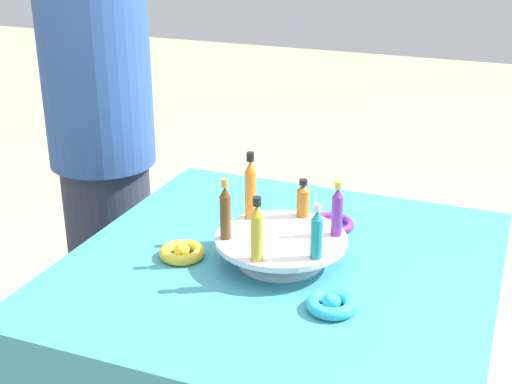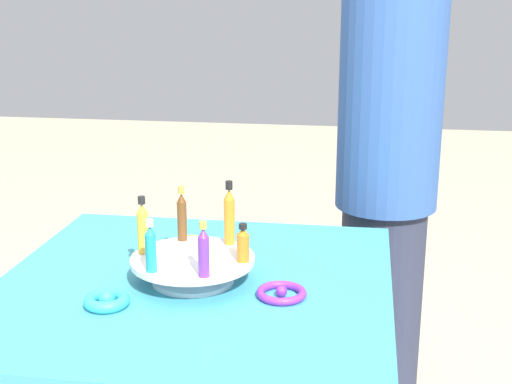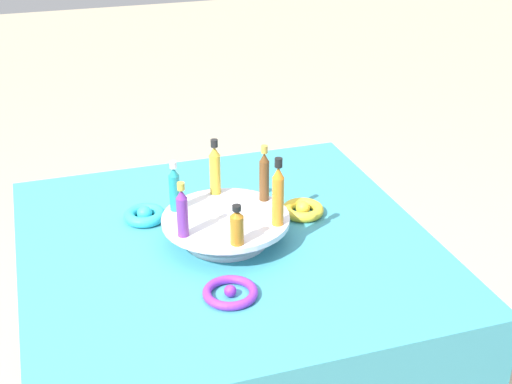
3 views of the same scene
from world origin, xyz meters
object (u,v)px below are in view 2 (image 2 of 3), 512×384
object	(u,v)px
display_stand	(193,266)
ribbon_bow_purple	(281,293)
bottle_brown	(182,216)
ribbon_bow_gold	(190,244)
person_figure	(388,156)
ribbon_bow_teal	(107,300)
bottle_gold	(143,227)
bottle_purple	(204,251)
bottle_amber	(243,244)
bottle_orange	(229,215)
bottle_teal	(151,248)

from	to	relation	value
display_stand	ribbon_bow_purple	bearing A→B (deg)	-103.67
bottle_brown	ribbon_bow_gold	size ratio (longest dim) A/B	1.34
ribbon_bow_gold	person_figure	distance (m)	0.71
ribbon_bow_gold	ribbon_bow_teal	xyz separation A→B (m)	(-0.35, 0.08, 0.00)
bottle_gold	ribbon_bow_purple	xyz separation A→B (m)	(-0.06, -0.31, -0.11)
bottle_purple	bottle_amber	distance (m)	0.11
ribbon_bow_purple	bottle_gold	bearing A→B (deg)	79.64
bottle_orange	bottle_brown	xyz separation A→B (m)	(0.01, 0.11, -0.01)
bottle_orange	person_figure	size ratio (longest dim) A/B	0.08
bottle_brown	ribbon_bow_teal	xyz separation A→B (m)	(-0.25, 0.09, -0.10)
ribbon_bow_purple	person_figure	xyz separation A→B (m)	(0.75, -0.23, 0.13)
ribbon_bow_purple	bottle_teal	bearing A→B (deg)	99.55
bottle_brown	ribbon_bow_purple	world-z (taller)	bottle_brown
display_stand	bottle_teal	size ratio (longest dim) A/B	2.40
ribbon_bow_purple	ribbon_bow_gold	bearing A→B (deg)	46.33
bottle_amber	ribbon_bow_purple	xyz separation A→B (m)	(-0.04, -0.09, -0.09)
bottle_brown	bottle_orange	bearing A→B (deg)	-94.29
display_stand	bottle_amber	distance (m)	0.13
bottle_amber	ribbon_bow_purple	distance (m)	0.13
ribbon_bow_teal	person_figure	bearing A→B (deg)	-33.67
bottle_teal	ribbon_bow_purple	bearing A→B (deg)	-80.45
bottle_purple	bottle_orange	world-z (taller)	bottle_orange
bottle_amber	display_stand	bearing A→B (deg)	85.71
display_stand	bottle_purple	world-z (taller)	bottle_purple
bottle_purple	ribbon_bow_gold	size ratio (longest dim) A/B	1.22
display_stand	bottle_brown	size ratio (longest dim) A/B	2.11
ribbon_bow_gold	person_figure	bearing A→B (deg)	-43.70
display_stand	bottle_orange	world-z (taller)	bottle_orange
bottle_brown	bottle_gold	bearing A→B (deg)	145.71
ribbon_bow_teal	bottle_brown	bearing A→B (deg)	-20.45
ribbon_bow_gold	bottle_teal	bearing A→B (deg)	178.91
bottle_purple	person_figure	xyz separation A→B (m)	(0.81, -0.38, 0.02)
bottle_brown	ribbon_bow_purple	distance (m)	0.31
ribbon_bow_teal	bottle_teal	bearing A→B (deg)	-54.63
bottle_teal	bottle_orange	distance (m)	0.23
bottle_amber	bottle_orange	world-z (taller)	bottle_orange
ribbon_bow_teal	ribbon_bow_purple	bearing A→B (deg)	-73.67
ribbon_bow_gold	bottle_amber	bearing A→B (deg)	-140.45
bottle_orange	bottle_purple	bearing A→B (deg)	175.71
bottle_brown	bottle_gold	size ratio (longest dim) A/B	0.99
ribbon_bow_gold	ribbon_bow_teal	size ratio (longest dim) A/B	1.02
ribbon_bow_purple	person_figure	bearing A→B (deg)	-16.72
display_stand	bottle_orange	distance (m)	0.14
ribbon_bow_gold	person_figure	xyz separation A→B (m)	(0.51, -0.48, 0.12)
bottle_teal	bottle_amber	size ratio (longest dim) A/B	1.34
display_stand	ribbon_bow_gold	bearing A→B (deg)	16.33
bottle_purple	ribbon_bow_teal	distance (m)	0.22
bottle_teal	bottle_purple	size ratio (longest dim) A/B	0.96
bottle_teal	bottle_brown	world-z (taller)	bottle_brown
bottle_gold	person_figure	bearing A→B (deg)	-37.74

